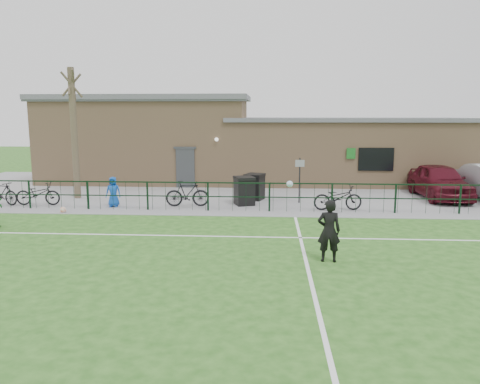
# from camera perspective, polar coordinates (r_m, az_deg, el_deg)

# --- Properties ---
(ground) EXTENTS (90.00, 90.00, 0.00)m
(ground) POSITION_cam_1_polar(r_m,az_deg,el_deg) (11.35, -1.64, -10.68)
(ground) COLOR #255619
(ground) RESTS_ON ground
(paving_strip) EXTENTS (34.00, 13.00, 0.02)m
(paving_strip) POSITION_cam_1_polar(r_m,az_deg,el_deg) (24.44, 1.27, 0.29)
(paving_strip) COLOR gray
(paving_strip) RESTS_ON ground
(pitch_line_touch) EXTENTS (28.00, 0.10, 0.01)m
(pitch_line_touch) POSITION_cam_1_polar(r_m,az_deg,el_deg) (18.84, 0.54, -2.49)
(pitch_line_touch) COLOR white
(pitch_line_touch) RESTS_ON ground
(pitch_line_mid) EXTENTS (28.00, 0.10, 0.01)m
(pitch_line_mid) POSITION_cam_1_polar(r_m,az_deg,el_deg) (15.15, -0.24, -5.46)
(pitch_line_mid) COLOR white
(pitch_line_mid) RESTS_ON ground
(pitch_line_perp) EXTENTS (0.10, 16.00, 0.01)m
(pitch_line_perp) POSITION_cam_1_polar(r_m,az_deg,el_deg) (11.35, 8.65, -10.77)
(pitch_line_perp) COLOR white
(pitch_line_perp) RESTS_ON ground
(perimeter_fence) EXTENTS (28.00, 0.10, 1.20)m
(perimeter_fence) POSITION_cam_1_polar(r_m,az_deg,el_deg) (18.92, 0.58, -0.60)
(perimeter_fence) COLOR black
(perimeter_fence) RESTS_ON ground
(bare_tree) EXTENTS (0.30, 0.30, 6.00)m
(bare_tree) POSITION_cam_1_polar(r_m,az_deg,el_deg) (22.96, -19.55, 6.66)
(bare_tree) COLOR #4A3D2D
(bare_tree) RESTS_ON ground
(wheelie_bin_left) EXTENTS (0.99, 1.05, 1.14)m
(wheelie_bin_left) POSITION_cam_1_polar(r_m,az_deg,el_deg) (20.27, 0.51, 0.04)
(wheelie_bin_left) COLOR black
(wheelie_bin_left) RESTS_ON paving_strip
(wheelie_bin_right) EXTENTS (0.97, 1.03, 1.11)m
(wheelie_bin_right) POSITION_cam_1_polar(r_m,az_deg,el_deg) (21.46, 1.79, 0.53)
(wheelie_bin_right) COLOR black
(wheelie_bin_right) RESTS_ON paving_strip
(sign_post) EXTENTS (0.08, 0.08, 2.00)m
(sign_post) POSITION_cam_1_polar(r_m,az_deg,el_deg) (20.79, 7.26, 1.40)
(sign_post) COLOR black
(sign_post) RESTS_ON paving_strip
(car_maroon) EXTENTS (1.96, 4.74, 1.61)m
(car_maroon) POSITION_cam_1_polar(r_m,az_deg,el_deg) (23.73, 23.13, 1.23)
(car_maroon) COLOR #4C0D18
(car_maroon) RESTS_ON paving_strip
(bicycle_b) EXTENTS (1.78, 0.95, 1.03)m
(bicycle_b) POSITION_cam_1_polar(r_m,az_deg,el_deg) (22.71, -27.07, -0.12)
(bicycle_b) COLOR black
(bicycle_b) RESTS_ON paving_strip
(bicycle_c) EXTENTS (1.94, 0.77, 1.00)m
(bicycle_c) POSITION_cam_1_polar(r_m,az_deg,el_deg) (21.97, -23.41, -0.18)
(bicycle_c) COLOR black
(bicycle_c) RESTS_ON paving_strip
(bicycle_d) EXTENTS (1.89, 0.72, 1.10)m
(bicycle_d) POSITION_cam_1_polar(r_m,az_deg,el_deg) (20.00, -6.43, -0.19)
(bicycle_d) COLOR black
(bicycle_d) RESTS_ON paving_strip
(bicycle_e) EXTENTS (2.03, 0.86, 1.04)m
(bicycle_e) POSITION_cam_1_polar(r_m,az_deg,el_deg) (19.53, 11.83, -0.67)
(bicycle_e) COLOR black
(bicycle_e) RESTS_ON paving_strip
(spectator_child) EXTENTS (0.66, 0.47, 1.28)m
(spectator_child) POSITION_cam_1_polar(r_m,az_deg,el_deg) (20.53, -15.20, 0.03)
(spectator_child) COLOR #124BAF
(spectator_child) RESTS_ON paving_strip
(goalkeeper_kick) EXTENTS (1.33, 3.75, 1.70)m
(goalkeeper_kick) POSITION_cam_1_polar(r_m,az_deg,el_deg) (12.76, 10.64, -4.50)
(goalkeeper_kick) COLOR black
(goalkeeper_kick) RESTS_ON ground
(ball_ground) EXTENTS (0.25, 0.25, 0.25)m
(ball_ground) POSITION_cam_1_polar(r_m,az_deg,el_deg) (20.04, -20.75, -2.04)
(ball_ground) COLOR white
(ball_ground) RESTS_ON ground
(clubhouse) EXTENTS (24.25, 5.40, 4.96)m
(clubhouse) POSITION_cam_1_polar(r_m,az_deg,el_deg) (27.22, -0.31, 5.91)
(clubhouse) COLOR tan
(clubhouse) RESTS_ON ground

